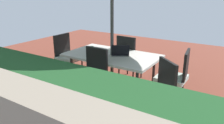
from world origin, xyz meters
TOP-DOWN VIEW (x-y plane):
  - ground_plane at (0.00, 0.00)m, footprint 10.00×10.00m
  - hedge_row at (0.00, 2.14)m, footprint 6.30×0.77m
  - dining_table at (0.00, 0.00)m, footprint 1.70×1.01m
  - chair_north at (-0.01, 0.66)m, footprint 0.46×0.47m
  - chair_west at (-1.19, -0.06)m, footprint 0.49×0.48m
  - chair_east at (1.14, -0.01)m, footprint 0.47×0.46m
  - chair_northwest at (-1.15, 0.66)m, footprint 0.58×0.59m
  - chair_south at (-0.00, -0.68)m, footprint 0.46×0.47m
  - laptop at (-0.16, -0.04)m, footprint 0.40×0.38m
  - cup at (0.44, 0.04)m, footprint 0.08×0.08m

SIDE VIEW (x-z plane):
  - ground_plane at x=0.00m, z-range -0.02..0.00m
  - chair_north at x=-0.01m, z-range 0.06..1.04m
  - chair_west at x=-1.19m, z-range 0.06..1.04m
  - chair_east at x=1.14m, z-range 0.06..1.04m
  - chair_northwest at x=-1.15m, z-range 0.06..1.04m
  - chair_south at x=0.00m, z-range 0.06..1.04m
  - hedge_row at x=0.00m, z-range 0.00..1.18m
  - dining_table at x=0.00m, z-range 0.31..1.05m
  - laptop at x=-0.16m, z-range 0.67..0.89m
  - cup at x=0.44m, z-range 0.73..0.84m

